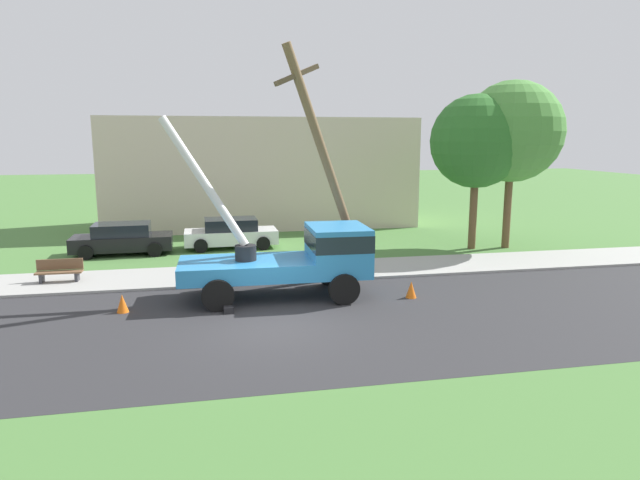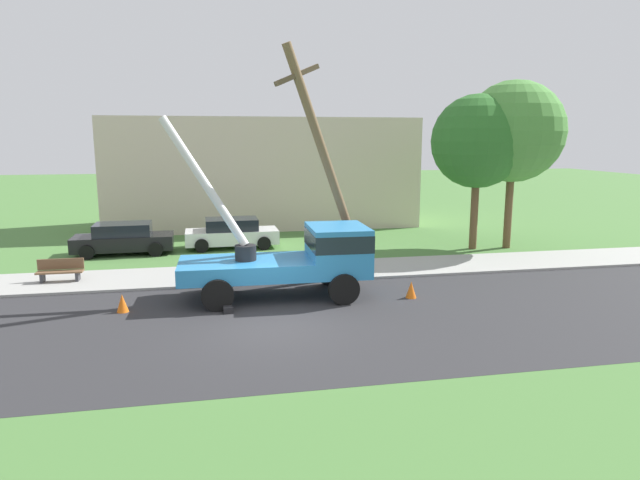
% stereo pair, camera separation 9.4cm
% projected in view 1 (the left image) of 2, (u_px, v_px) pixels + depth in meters
% --- Properties ---
extents(ground_plane, '(120.00, 120.00, 0.00)m').
position_uv_depth(ground_plane, '(246.00, 245.00, 27.31)').
color(ground_plane, '#477538').
extents(road_asphalt, '(80.00, 8.72, 0.01)m').
position_uv_depth(road_asphalt, '(275.00, 324.00, 15.74)').
color(road_asphalt, '#2B2B2D').
rests_on(road_asphalt, ground).
extents(sidewalk_strip, '(80.00, 3.14, 0.10)m').
position_uv_depth(sidewalk_strip, '(257.00, 274.00, 21.44)').
color(sidewalk_strip, '#9E9E99').
rests_on(sidewalk_strip, ground).
extents(utility_truck, '(6.76, 3.20, 5.98)m').
position_uv_depth(utility_truck, '(300.00, 255.00, 18.37)').
color(utility_truck, '#2D84C6').
rests_on(utility_truck, ground).
extents(leaning_utility_pole, '(3.80, 1.77, 8.45)m').
position_uv_depth(leaning_utility_pole, '(327.00, 165.00, 19.67)').
color(leaning_utility_pole, brown).
rests_on(leaning_utility_pole, ground).
extents(traffic_cone_ahead, '(0.36, 0.36, 0.56)m').
position_uv_depth(traffic_cone_ahead, '(411.00, 290.00, 18.32)').
color(traffic_cone_ahead, orange).
rests_on(traffic_cone_ahead, ground).
extents(traffic_cone_behind, '(0.36, 0.36, 0.56)m').
position_uv_depth(traffic_cone_behind, '(122.00, 303.00, 16.79)').
color(traffic_cone_behind, orange).
rests_on(traffic_cone_behind, ground).
extents(traffic_cone_curbside, '(0.36, 0.36, 0.56)m').
position_uv_depth(traffic_cone_curbside, '(350.00, 274.00, 20.42)').
color(traffic_cone_curbside, orange).
rests_on(traffic_cone_curbside, ground).
extents(parked_sedan_black, '(4.45, 2.11, 1.42)m').
position_uv_depth(parked_sedan_black, '(122.00, 239.00, 25.15)').
color(parked_sedan_black, black).
rests_on(parked_sedan_black, ground).
extents(parked_sedan_white, '(4.43, 2.07, 1.42)m').
position_uv_depth(parked_sedan_white, '(231.00, 233.00, 26.66)').
color(parked_sedan_white, silver).
rests_on(parked_sedan_white, ground).
extents(park_bench, '(1.60, 0.45, 0.90)m').
position_uv_depth(park_bench, '(60.00, 271.00, 20.04)').
color(park_bench, brown).
rests_on(park_bench, ground).
extents(roadside_tree_near, '(4.35, 4.35, 7.27)m').
position_uv_depth(roadside_tree_near, '(477.00, 142.00, 25.64)').
color(roadside_tree_near, brown).
rests_on(roadside_tree_near, ground).
extents(roadside_tree_far, '(4.73, 4.73, 7.91)m').
position_uv_depth(roadside_tree_far, '(512.00, 132.00, 25.81)').
color(roadside_tree_far, brown).
rests_on(roadside_tree_far, ground).
extents(lowrise_building_backdrop, '(18.00, 6.00, 6.40)m').
position_uv_depth(lowrise_building_backdrop, '(261.00, 172.00, 33.45)').
color(lowrise_building_backdrop, beige).
rests_on(lowrise_building_backdrop, ground).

